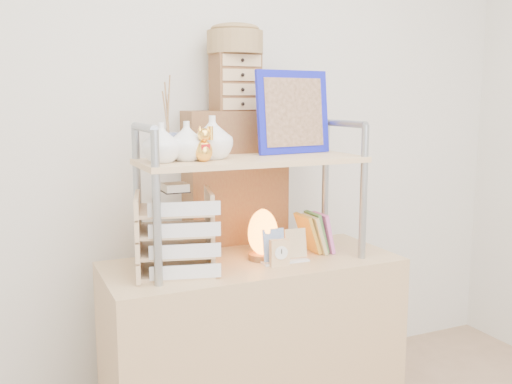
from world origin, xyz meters
TOP-DOWN VIEW (x-y plane):
  - desk at (0.00, 1.20)m, footprint 1.20×0.50m
  - cabinet at (0.07, 1.57)m, footprint 0.47×0.27m
  - hutch at (-0.07, 1.21)m, footprint 0.90×0.34m
  - letter_tray at (-0.33, 1.18)m, footprint 0.33×0.33m
  - salt_lamp at (0.05, 1.20)m, footprint 0.14×0.13m
  - desk_clock at (0.07, 1.09)m, footprint 0.08×0.04m
  - postcard_stand at (0.11, 1.13)m, footprint 0.20×0.06m
  - drawer_chest at (0.07, 1.55)m, footprint 0.20×0.16m
  - woven_basket at (0.07, 1.55)m, footprint 0.25×0.25m

SIDE VIEW (x-z plane):
  - desk at x=0.00m, z-range 0.00..0.75m
  - cabinet at x=0.07m, z-range 0.00..1.35m
  - postcard_stand at x=0.11m, z-range 0.72..0.86m
  - desk_clock at x=0.07m, z-range 0.75..0.86m
  - salt_lamp at x=0.05m, z-range 0.75..0.96m
  - letter_tray at x=-0.33m, z-range 0.72..1.06m
  - hutch at x=-0.07m, z-range 0.81..1.58m
  - drawer_chest at x=0.07m, z-range 1.35..1.60m
  - woven_basket at x=0.07m, z-range 1.60..1.70m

